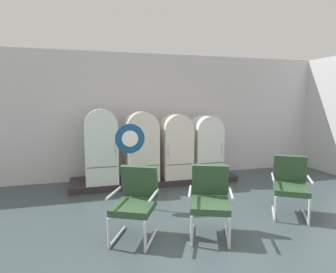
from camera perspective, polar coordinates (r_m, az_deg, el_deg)
ground at (r=4.09m, az=7.61°, el=-20.78°), size 12.00×10.00×0.05m
back_wall at (r=7.14m, az=-3.84°, el=4.15°), size 11.76×0.12×3.02m
display_plinth at (r=6.76m, az=-2.62°, el=-8.55°), size 3.78×0.95×0.13m
refrigerator_0 at (r=6.28m, az=-13.15°, el=-1.44°), size 0.68×0.63×1.59m
refrigerator_1 at (r=6.41m, az=-5.35°, el=-1.47°), size 0.70×0.68×1.52m
refrigerator_2 at (r=6.58m, az=1.61°, el=-1.54°), size 0.67×0.64×1.45m
refrigerator_3 at (r=6.86m, az=7.51°, el=-1.45°), size 0.65×0.68×1.41m
armchair_left at (r=4.06m, az=-6.46°, el=-12.31°), size 0.78×0.85×0.98m
armchair_right at (r=5.20m, az=23.15°, el=-8.50°), size 0.81×0.86×0.98m
armchair_center at (r=4.16m, az=8.37°, el=-11.89°), size 0.76×0.84×0.98m
sign_stand at (r=5.10m, az=-7.51°, el=-5.52°), size 0.51×0.32×1.49m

